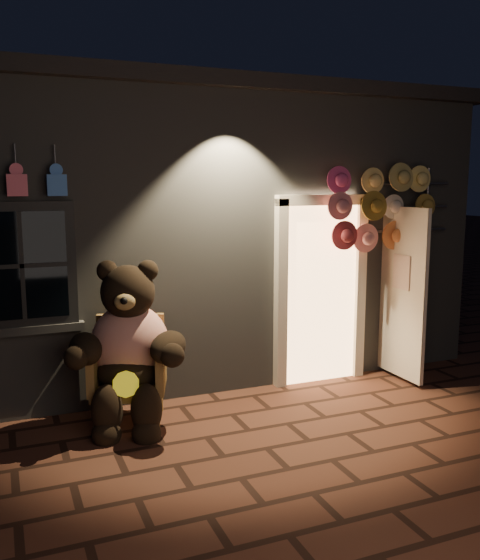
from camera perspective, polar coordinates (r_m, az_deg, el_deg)
ground at (r=5.45m, az=2.62°, el=-15.88°), size 60.00×60.00×0.00m
shop_building at (r=8.73m, az=-8.41°, el=5.37°), size 7.30×5.95×3.51m
wicker_armchair at (r=5.98m, az=-10.59°, el=-8.47°), size 0.85×0.81×1.02m
teddy_bear at (r=5.78m, az=-10.65°, el=-6.51°), size 1.16×1.07×1.67m
hat_rack at (r=7.09m, az=13.53°, el=6.76°), size 1.71×0.22×2.52m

